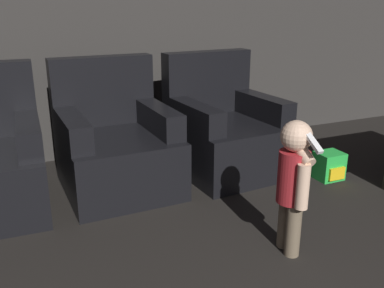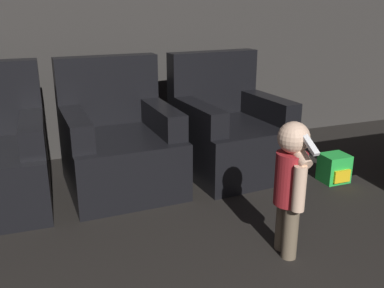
# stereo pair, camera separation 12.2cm
# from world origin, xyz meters

# --- Properties ---
(wall_back) EXTENTS (8.40, 0.05, 2.60)m
(wall_back) POSITION_xyz_m (0.00, 4.50, 1.30)
(wall_back) COLOR #33302D
(wall_back) RESTS_ON ground_plane
(armchair_middle) EXTENTS (0.87, 0.94, 1.02)m
(armchair_middle) POSITION_xyz_m (-0.11, 3.65, 0.34)
(armchair_middle) COLOR black
(armchair_middle) RESTS_ON ground_plane
(armchair_right) EXTENTS (0.91, 0.98, 1.02)m
(armchair_right) POSITION_xyz_m (0.87, 3.65, 0.34)
(armchair_right) COLOR black
(armchair_right) RESTS_ON ground_plane
(person_toddler) EXTENTS (0.18, 0.32, 0.82)m
(person_toddler) POSITION_xyz_m (0.60, 2.29, 0.48)
(person_toddler) COLOR brown
(person_toddler) RESTS_ON ground_plane
(toy_backpack) EXTENTS (0.22, 0.21, 0.23)m
(toy_backpack) POSITION_xyz_m (1.57, 3.08, 0.12)
(toy_backpack) COLOR green
(toy_backpack) RESTS_ON ground_plane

